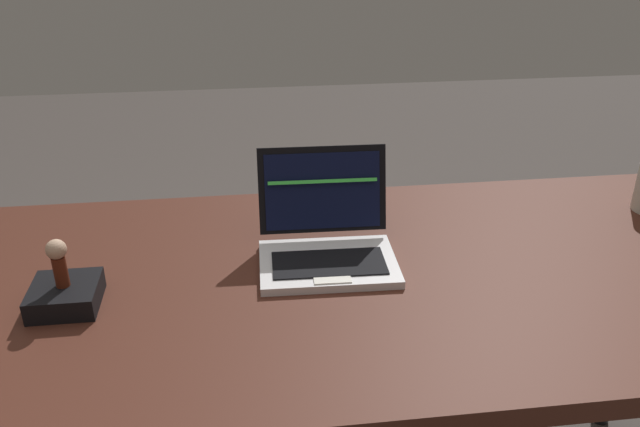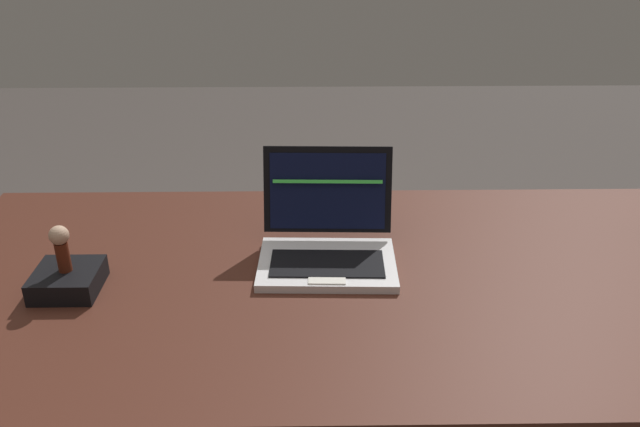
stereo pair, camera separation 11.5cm
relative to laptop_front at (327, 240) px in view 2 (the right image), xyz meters
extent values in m
cube|color=#4B2419|center=(0.08, -0.06, -0.06)|extent=(1.61, 0.73, 0.04)
cylinder|color=black|center=(-0.67, 0.26, -0.43)|extent=(0.05, 0.05, 0.70)
cube|color=silver|center=(0.00, -0.03, -0.03)|extent=(0.25, 0.18, 0.01)
cube|color=black|center=(0.00, -0.04, -0.02)|extent=(0.21, 0.10, 0.00)
cube|color=silver|center=(0.00, -0.10, -0.02)|extent=(0.06, 0.03, 0.00)
cube|color=black|center=(0.00, 0.07, 0.07)|extent=(0.24, 0.06, 0.16)
cube|color=black|center=(0.00, 0.07, 0.07)|extent=(0.22, 0.05, 0.14)
cube|color=#4CF259|center=(0.00, 0.07, 0.09)|extent=(0.21, 0.01, 0.01)
cube|color=black|center=(-0.44, -0.10, -0.02)|extent=(0.11, 0.11, 0.04)
cylinder|color=#541E0F|center=(-0.44, -0.10, 0.03)|extent=(0.02, 0.02, 0.05)
sphere|color=tan|center=(-0.44, -0.10, 0.07)|extent=(0.03, 0.03, 0.03)
camera|label=1|loc=(-0.14, -1.04, 0.57)|focal=36.50mm
camera|label=2|loc=(-0.03, -1.05, 0.57)|focal=36.50mm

